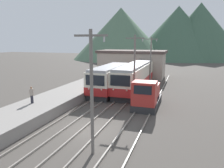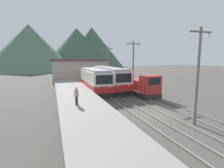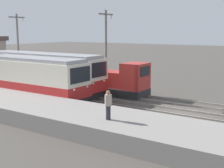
{
  "view_description": "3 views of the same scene",
  "coord_description": "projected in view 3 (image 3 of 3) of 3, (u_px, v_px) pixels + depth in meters",
  "views": [
    {
      "loc": [
        6.76,
        -14.84,
        6.82
      ],
      "look_at": [
        -1.04,
        8.5,
        1.99
      ],
      "focal_mm": 35.0,
      "sensor_mm": 36.0,
      "label": 1
    },
    {
      "loc": [
        -8.81,
        -13.86,
        5.18
      ],
      "look_at": [
        -1.41,
        7.69,
        1.85
      ],
      "focal_mm": 28.0,
      "sensor_mm": 36.0,
      "label": 2
    },
    {
      "loc": [
        -20.35,
        -7.45,
        5.82
      ],
      "look_at": [
        0.72,
        6.58,
        1.43
      ],
      "focal_mm": 50.0,
      "sensor_mm": 36.0,
      "label": 3
    }
  ],
  "objects": [
    {
      "name": "shunting_locomotive",
      "position": [
        119.0,
        82.0,
        28.25
      ],
      "size": [
        2.4,
        5.98,
        3.0
      ],
      "color": "#28282B",
      "rests_on": "ground"
    },
    {
      "name": "track_right",
      "position": [
        199.0,
        105.0,
        24.36
      ],
      "size": [
        1.54,
        60.0,
        0.14
      ],
      "color": "gray",
      "rests_on": "ground"
    },
    {
      "name": "ground_plane",
      "position": [
        185.0,
        115.0,
        21.75
      ],
      "size": [
        200.0,
        200.0,
        0.0
      ],
      "primitive_type": "plane",
      "color": "#47423D"
    },
    {
      "name": "person_on_platform",
      "position": [
        108.0,
        104.0,
        16.8
      ],
      "size": [
        0.38,
        0.38,
        1.61
      ],
      "color": "#282833",
      "rests_on": "platform_left"
    },
    {
      "name": "catenary_mast_far",
      "position": [
        18.0,
        47.0,
        32.92
      ],
      "size": [
        2.0,
        0.2,
        7.49
      ],
      "color": "slate",
      "rests_on": "ground"
    },
    {
      "name": "track_left",
      "position": [
        170.0,
        123.0,
        19.6
      ],
      "size": [
        1.54,
        60.0,
        0.14
      ],
      "color": "gray",
      "rests_on": "ground"
    },
    {
      "name": "commuter_train_center",
      "position": [
        36.0,
        73.0,
        29.81
      ],
      "size": [
        2.84,
        14.97,
        3.71
      ],
      "color": "#28282B",
      "rests_on": "ground"
    },
    {
      "name": "catenary_mast_mid",
      "position": [
        106.0,
        51.0,
        26.75
      ],
      "size": [
        2.0,
        0.2,
        7.49
      ],
      "color": "slate",
      "rests_on": "ground"
    },
    {
      "name": "commuter_train_left",
      "position": [
        33.0,
        80.0,
        26.05
      ],
      "size": [
        2.84,
        10.35,
        3.62
      ],
      "color": "#28282B",
      "rests_on": "ground"
    },
    {
      "name": "platform_left",
      "position": [
        142.0,
        131.0,
        16.54
      ],
      "size": [
        4.5,
        54.0,
        1.02
      ],
      "primitive_type": "cube",
      "color": "gray",
      "rests_on": "ground"
    },
    {
      "name": "track_center",
      "position": [
        186.0,
        113.0,
        21.9
      ],
      "size": [
        1.54,
        60.0,
        0.14
      ],
      "color": "gray",
      "rests_on": "ground"
    }
  ]
}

